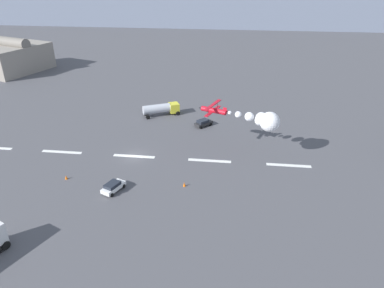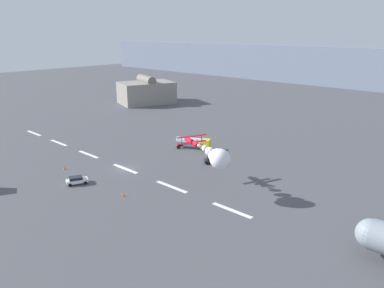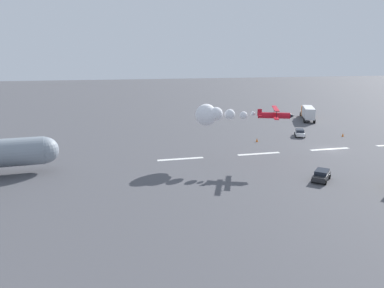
{
  "view_description": "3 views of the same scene",
  "coord_description": "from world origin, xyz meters",
  "px_view_note": "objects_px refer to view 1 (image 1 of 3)",
  "views": [
    {
      "loc": [
        17.98,
        -57.03,
        32.62
      ],
      "look_at": [
        10.95,
        1.63,
        2.46
      ],
      "focal_mm": 33.0,
      "sensor_mm": 36.0,
      "label": 1
    },
    {
      "loc": [
        62.2,
        -45.96,
        28.8
      ],
      "look_at": [
        14.65,
        5.57,
        7.42
      ],
      "focal_mm": 34.87,
      "sensor_mm": 36.0,
      "label": 2
    },
    {
      "loc": [
        41.32,
        59.4,
        17.24
      ],
      "look_at": [
        26.84,
        0.0,
        2.52
      ],
      "focal_mm": 34.5,
      "sensor_mm": 36.0,
      "label": 3
    }
  ],
  "objects_px": {
    "stunt_biplane_red": "(260,120)",
    "traffic_cone_near": "(66,177)",
    "followme_car_yellow": "(113,187)",
    "airport_staff_sedan": "(203,123)",
    "fuel_tanker_truck": "(162,109)",
    "traffic_cone_far": "(184,184)"
  },
  "relations": [
    {
      "from": "followme_car_yellow",
      "to": "airport_staff_sedan",
      "type": "xyz_separation_m",
      "value": [
        12.06,
        27.24,
        0.0
      ]
    },
    {
      "from": "stunt_biplane_red",
      "to": "traffic_cone_far",
      "type": "distance_m",
      "value": 18.2
    },
    {
      "from": "fuel_tanker_truck",
      "to": "stunt_biplane_red",
      "type": "bearing_deg",
      "value": -40.1
    },
    {
      "from": "stunt_biplane_red",
      "to": "followme_car_yellow",
      "type": "distance_m",
      "value": 28.14
    },
    {
      "from": "traffic_cone_near",
      "to": "traffic_cone_far",
      "type": "bearing_deg",
      "value": 0.71
    },
    {
      "from": "airport_staff_sedan",
      "to": "traffic_cone_near",
      "type": "distance_m",
      "value": 32.6
    },
    {
      "from": "followme_car_yellow",
      "to": "airport_staff_sedan",
      "type": "relative_size",
      "value": 1.06
    },
    {
      "from": "fuel_tanker_truck",
      "to": "traffic_cone_far",
      "type": "distance_m",
      "value": 31.22
    },
    {
      "from": "stunt_biplane_red",
      "to": "followme_car_yellow",
      "type": "xyz_separation_m",
      "value": [
        -23.46,
        -13.88,
        -6.99
      ]
    },
    {
      "from": "stunt_biplane_red",
      "to": "followme_car_yellow",
      "type": "bearing_deg",
      "value": -149.39
    },
    {
      "from": "traffic_cone_far",
      "to": "followme_car_yellow",
      "type": "bearing_deg",
      "value": -166.52
    },
    {
      "from": "traffic_cone_near",
      "to": "stunt_biplane_red",
      "type": "bearing_deg",
      "value": 19.39
    },
    {
      "from": "stunt_biplane_red",
      "to": "traffic_cone_near",
      "type": "relative_size",
      "value": 20.18
    },
    {
      "from": "stunt_biplane_red",
      "to": "fuel_tanker_truck",
      "type": "xyz_separation_m",
      "value": [
        -21.92,
        18.46,
        -6.06
      ]
    },
    {
      "from": "followme_car_yellow",
      "to": "airport_staff_sedan",
      "type": "height_order",
      "value": "same"
    },
    {
      "from": "airport_staff_sedan",
      "to": "traffic_cone_far",
      "type": "bearing_deg",
      "value": -92.05
    },
    {
      "from": "airport_staff_sedan",
      "to": "stunt_biplane_red",
      "type": "bearing_deg",
      "value": -49.54
    },
    {
      "from": "traffic_cone_near",
      "to": "fuel_tanker_truck",
      "type": "bearing_deg",
      "value": 70.47
    },
    {
      "from": "fuel_tanker_truck",
      "to": "traffic_cone_near",
      "type": "height_order",
      "value": "fuel_tanker_truck"
    },
    {
      "from": "followme_car_yellow",
      "to": "traffic_cone_near",
      "type": "xyz_separation_m",
      "value": [
        -9.08,
        2.43,
        -0.44
      ]
    },
    {
      "from": "stunt_biplane_red",
      "to": "traffic_cone_near",
      "type": "distance_m",
      "value": 35.28
    },
    {
      "from": "traffic_cone_near",
      "to": "airport_staff_sedan",
      "type": "bearing_deg",
      "value": 49.57
    }
  ]
}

